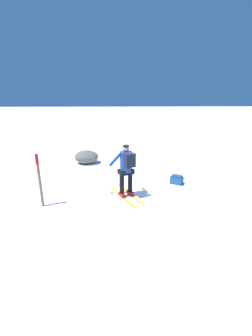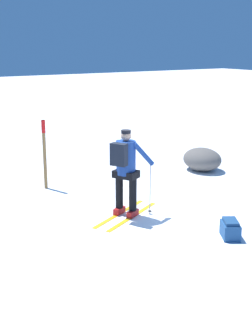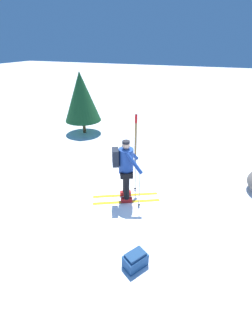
% 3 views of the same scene
% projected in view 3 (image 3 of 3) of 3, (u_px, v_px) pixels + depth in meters
% --- Properties ---
extents(ground_plane, '(80.00, 80.00, 0.00)m').
position_uv_depth(ground_plane, '(148.00, 212.00, 5.67)').
color(ground_plane, white).
extents(skier, '(1.17, 1.79, 1.70)m').
position_uv_depth(skier, '(125.00, 167.00, 5.68)').
color(skier, gold).
rests_on(skier, ground_plane).
extents(dropped_backpack, '(0.52, 0.47, 0.33)m').
position_uv_depth(dropped_backpack, '(135.00, 260.00, 4.25)').
color(dropped_backpack, navy).
rests_on(dropped_backpack, ground_plane).
extents(trail_marker, '(0.09, 0.09, 1.61)m').
position_uv_depth(trail_marker, '(136.00, 133.00, 7.93)').
color(trail_marker, olive).
rests_on(trail_marker, ground_plane).
extents(pine_tree, '(1.62, 1.62, 2.71)m').
position_uv_depth(pine_tree, '(81.00, 97.00, 9.84)').
color(pine_tree, '#4C331E').
rests_on(pine_tree, ground_plane).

